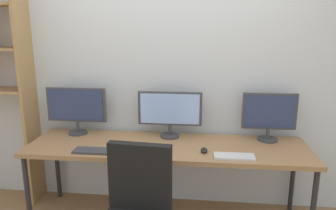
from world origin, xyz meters
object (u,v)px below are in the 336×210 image
(desk, at_px, (167,150))
(monitor_right, at_px, (269,115))
(monitor_center, at_px, (170,111))
(keyboard_right, at_px, (234,157))
(computer_mouse, at_px, (204,150))
(coffee_mug, at_px, (134,148))
(monitor_left, at_px, (76,108))
(keyboard_left, at_px, (97,151))

(desk, relative_size, monitor_right, 5.12)
(monitor_center, distance_m, keyboard_right, 0.75)
(desk, relative_size, computer_mouse, 25.68)
(keyboard_right, height_order, coffee_mug, coffee_mug)
(desk, distance_m, monitor_right, 0.97)
(desk, distance_m, monitor_left, 0.98)
(monitor_right, height_order, keyboard_right, monitor_right)
(monitor_right, xyz_separation_m, keyboard_left, (-1.46, -0.44, -0.24))
(computer_mouse, bearing_deg, desk, 157.29)
(desk, height_order, monitor_center, monitor_center)
(monitor_left, xyz_separation_m, keyboard_left, (0.34, -0.44, -0.25))
(monitor_left, distance_m, monitor_right, 1.80)
(keyboard_right, xyz_separation_m, coffee_mug, (-0.81, 0.01, 0.04))
(keyboard_left, xyz_separation_m, computer_mouse, (0.88, 0.10, 0.01))
(coffee_mug, bearing_deg, computer_mouse, 8.39)
(monitor_right, distance_m, coffee_mug, 1.24)
(desk, bearing_deg, monitor_center, 90.00)
(monitor_left, relative_size, coffee_mug, 5.43)
(monitor_right, distance_m, keyboard_left, 1.54)
(monitor_center, height_order, coffee_mug, monitor_center)
(monitor_left, distance_m, coffee_mug, 0.81)
(monitor_center, relative_size, keyboard_right, 1.86)
(desk, xyz_separation_m, computer_mouse, (0.32, -0.13, 0.06))
(desk, height_order, keyboard_left, keyboard_left)
(monitor_center, distance_m, keyboard_left, 0.75)
(monitor_center, xyz_separation_m, coffee_mug, (-0.25, -0.43, -0.21))
(computer_mouse, distance_m, coffee_mug, 0.58)
(computer_mouse, bearing_deg, monitor_center, 132.81)
(desk, distance_m, keyboard_left, 0.61)
(keyboard_right, bearing_deg, monitor_right, 52.45)
(computer_mouse, height_order, coffee_mug, coffee_mug)
(monitor_center, distance_m, computer_mouse, 0.53)
(monitor_right, bearing_deg, desk, -166.73)
(coffee_mug, bearing_deg, keyboard_right, -0.81)
(monitor_left, height_order, monitor_right, monitor_left)
(monitor_left, relative_size, monitor_right, 1.20)
(monitor_left, distance_m, computer_mouse, 1.29)
(desk, xyz_separation_m, monitor_left, (-0.90, 0.21, 0.31))
(keyboard_left, bearing_deg, monitor_right, 16.85)
(keyboard_right, relative_size, coffee_mug, 3.02)
(monitor_left, distance_m, monitor_center, 0.90)
(monitor_right, bearing_deg, keyboard_right, -127.55)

